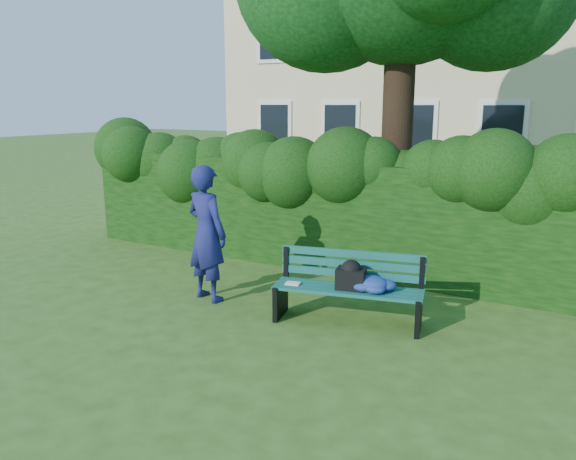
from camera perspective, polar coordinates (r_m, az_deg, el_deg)
The scene contains 5 objects.
ground at distance 7.82m, azimuth -2.24°, elevation -7.65°, with size 80.00×80.00×0.00m, color #34551A.
apartment_building at distance 20.80m, azimuth 20.39°, elevation 21.08°, with size 16.00×8.08×12.00m.
hedge at distance 9.44m, azimuth 4.92°, elevation 1.56°, with size 10.00×1.00×1.80m.
park_bench at distance 7.10m, azimuth 6.78°, elevation -5.59°, with size 1.93×0.98×0.89m.
man_reading at distance 7.88m, azimuth -8.25°, elevation -0.36°, with size 0.70×0.46×1.91m, color navy.
Camera 1 is at (3.96, -6.17, 2.73)m, focal length 35.00 mm.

